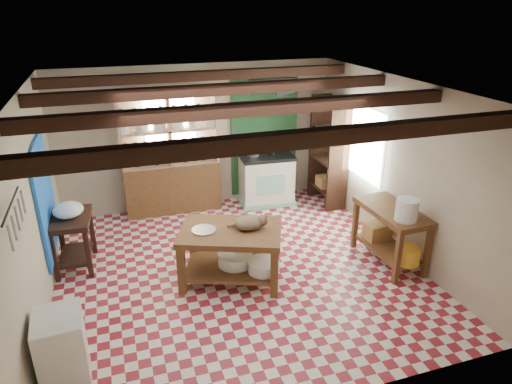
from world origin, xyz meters
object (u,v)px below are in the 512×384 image
object	(u,v)px
cat	(249,222)
prep_table	(74,242)
stove	(266,179)
work_table	(231,254)
right_counter	(389,235)
white_cabinet	(62,351)

from	to	relation	value
cat	prep_table	bearing A→B (deg)	167.38
prep_table	stove	bearing A→B (deg)	25.21
work_table	cat	xyz separation A→B (m)	(0.25, -0.05, 0.47)
right_counter	cat	xyz separation A→B (m)	(-2.07, 0.23, 0.43)
work_table	white_cabinet	bearing A→B (deg)	-126.09
stove	prep_table	distance (m)	3.63
right_counter	cat	size ratio (longest dim) A/B	2.96
white_cabinet	cat	distance (m)	2.68
prep_table	cat	size ratio (longest dim) A/B	1.99
prep_table	work_table	bearing A→B (deg)	-22.18
prep_table	cat	distance (m)	2.58
stove	cat	bearing A→B (deg)	-110.84
work_table	cat	size ratio (longest dim) A/B	3.35
work_table	prep_table	distance (m)	2.29
white_cabinet	right_counter	size ratio (longest dim) A/B	0.68
stove	right_counter	size ratio (longest dim) A/B	0.81
work_table	white_cabinet	xyz separation A→B (m)	(-2.08, -1.30, 0.02)
stove	white_cabinet	world-z (taller)	stove
white_cabinet	cat	size ratio (longest dim) A/B	2.01
work_table	right_counter	bearing A→B (deg)	15.21
stove	right_counter	bearing A→B (deg)	-65.54
work_table	stove	world-z (taller)	stove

